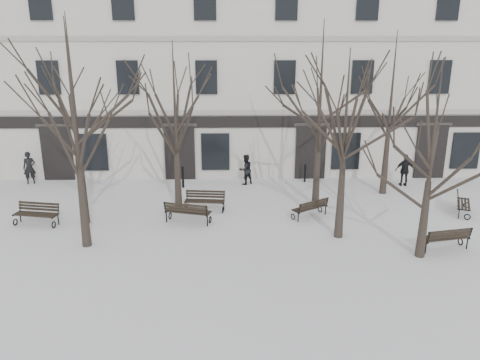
{
  "coord_description": "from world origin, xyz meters",
  "views": [
    {
      "loc": [
        -0.75,
        -16.41,
        7.29
      ],
      "look_at": [
        -0.38,
        3.0,
        1.41
      ],
      "focal_mm": 35.0,
      "sensor_mm": 36.0,
      "label": 1
    }
  ],
  "objects_px": {
    "tree_3": "(433,143)",
    "tree_0": "(73,97)",
    "bench_1": "(187,212)",
    "bench_3": "(205,200)",
    "bench_5": "(462,203)",
    "bench_0": "(37,213)",
    "tree_1": "(73,110)",
    "bench_2": "(446,238)",
    "bench_4": "(311,207)",
    "tree_2": "(346,124)"
  },
  "relations": [
    {
      "from": "tree_0",
      "to": "tree_3",
      "type": "bearing_deg",
      "value": -14.8
    },
    {
      "from": "tree_3",
      "to": "bench_5",
      "type": "bearing_deg",
      "value": 50.45
    },
    {
      "from": "tree_3",
      "to": "bench_2",
      "type": "distance_m",
      "value": 3.75
    },
    {
      "from": "tree_3",
      "to": "tree_0",
      "type": "bearing_deg",
      "value": 165.2
    },
    {
      "from": "tree_0",
      "to": "tree_3",
      "type": "relative_size",
      "value": 1.27
    },
    {
      "from": "bench_0",
      "to": "bench_2",
      "type": "distance_m",
      "value": 15.81
    },
    {
      "from": "tree_2",
      "to": "bench_1",
      "type": "relative_size",
      "value": 3.56
    },
    {
      "from": "tree_3",
      "to": "bench_5",
      "type": "relative_size",
      "value": 3.7
    },
    {
      "from": "tree_0",
      "to": "bench_1",
      "type": "bearing_deg",
      "value": -1.69
    },
    {
      "from": "bench_3",
      "to": "bench_5",
      "type": "xyz_separation_m",
      "value": [
        11.19,
        -0.54,
        -0.02
      ]
    },
    {
      "from": "bench_5",
      "to": "bench_3",
      "type": "bearing_deg",
      "value": 111.9
    },
    {
      "from": "tree_0",
      "to": "tree_1",
      "type": "relative_size",
      "value": 1.03
    },
    {
      "from": "tree_2",
      "to": "tree_3",
      "type": "bearing_deg",
      "value": -34.82
    },
    {
      "from": "bench_0",
      "to": "bench_1",
      "type": "height_order",
      "value": "bench_1"
    },
    {
      "from": "bench_3",
      "to": "bench_5",
      "type": "distance_m",
      "value": 11.2
    },
    {
      "from": "bench_0",
      "to": "bench_5",
      "type": "relative_size",
      "value": 1.07
    },
    {
      "from": "bench_3",
      "to": "bench_4",
      "type": "xyz_separation_m",
      "value": [
        4.52,
        -0.94,
        -0.03
      ]
    },
    {
      "from": "bench_4",
      "to": "bench_5",
      "type": "xyz_separation_m",
      "value": [
        6.66,
        0.4,
        0.01
      ]
    },
    {
      "from": "tree_3",
      "to": "bench_3",
      "type": "bearing_deg",
      "value": 148.74
    },
    {
      "from": "tree_3",
      "to": "bench_5",
      "type": "height_order",
      "value": "tree_3"
    },
    {
      "from": "bench_1",
      "to": "bench_5",
      "type": "relative_size",
      "value": 1.12
    },
    {
      "from": "bench_3",
      "to": "tree_3",
      "type": "bearing_deg",
      "value": -25.34
    },
    {
      "from": "tree_2",
      "to": "bench_5",
      "type": "relative_size",
      "value": 4.0
    },
    {
      "from": "tree_2",
      "to": "bench_3",
      "type": "distance_m",
      "value": 7.2
    },
    {
      "from": "bench_1",
      "to": "bench_2",
      "type": "bearing_deg",
      "value": 179.54
    },
    {
      "from": "bench_0",
      "to": "bench_1",
      "type": "relative_size",
      "value": 0.95
    },
    {
      "from": "tree_1",
      "to": "tree_3",
      "type": "relative_size",
      "value": 1.23
    },
    {
      "from": "bench_1",
      "to": "bench_5",
      "type": "xyz_separation_m",
      "value": [
        11.82,
        0.96,
        -0.05
      ]
    },
    {
      "from": "tree_2",
      "to": "bench_5",
      "type": "height_order",
      "value": "tree_2"
    },
    {
      "from": "tree_3",
      "to": "bench_0",
      "type": "distance_m",
      "value": 15.27
    },
    {
      "from": "bench_1",
      "to": "tree_3",
      "type": "bearing_deg",
      "value": 174.71
    },
    {
      "from": "tree_2",
      "to": "bench_2",
      "type": "bearing_deg",
      "value": -19.35
    },
    {
      "from": "bench_4",
      "to": "bench_2",
      "type": "bearing_deg",
      "value": 109.62
    },
    {
      "from": "bench_3",
      "to": "bench_4",
      "type": "bearing_deg",
      "value": -5.83
    },
    {
      "from": "bench_0",
      "to": "bench_4",
      "type": "height_order",
      "value": "bench_0"
    },
    {
      "from": "bench_0",
      "to": "tree_0",
      "type": "bearing_deg",
      "value": 14.91
    },
    {
      "from": "bench_2",
      "to": "bench_4",
      "type": "relative_size",
      "value": 1.11
    },
    {
      "from": "bench_0",
      "to": "tree_3",
      "type": "bearing_deg",
      "value": -1.56
    },
    {
      "from": "bench_1",
      "to": "bench_3",
      "type": "xyz_separation_m",
      "value": [
        0.63,
        1.5,
        -0.04
      ]
    },
    {
      "from": "bench_1",
      "to": "tree_2",
      "type": "bearing_deg",
      "value": -178.43
    },
    {
      "from": "tree_1",
      "to": "bench_2",
      "type": "relative_size",
      "value": 4.33
    },
    {
      "from": "tree_2",
      "to": "bench_4",
      "type": "relative_size",
      "value": 4.2
    },
    {
      "from": "tree_1",
      "to": "bench_2",
      "type": "bearing_deg",
      "value": -2.74
    },
    {
      "from": "bench_1",
      "to": "bench_3",
      "type": "bearing_deg",
      "value": -97.21
    },
    {
      "from": "tree_3",
      "to": "bench_0",
      "type": "bearing_deg",
      "value": 167.59
    },
    {
      "from": "bench_4",
      "to": "tree_1",
      "type": "bearing_deg",
      "value": -15.9
    },
    {
      "from": "tree_0",
      "to": "tree_2",
      "type": "xyz_separation_m",
      "value": [
        10.11,
        -1.6,
        -0.78
      ]
    },
    {
      "from": "bench_0",
      "to": "bench_5",
      "type": "xyz_separation_m",
      "value": [
        17.94,
        0.97,
        -0.03
      ]
    },
    {
      "from": "tree_0",
      "to": "bench_0",
      "type": "distance_m",
      "value": 5.05
    },
    {
      "from": "tree_0",
      "to": "bench_2",
      "type": "distance_m",
      "value": 14.72
    }
  ]
}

